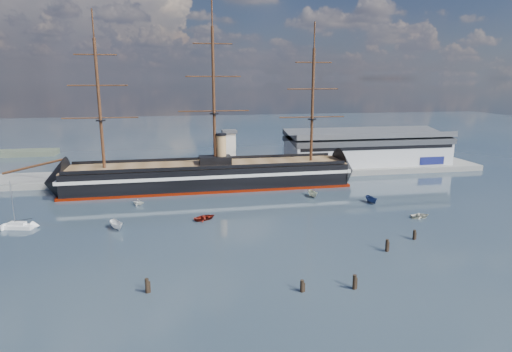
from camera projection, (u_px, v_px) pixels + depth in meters
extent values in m
plane|color=#1F3040|center=(234.00, 204.00, 120.20)|extent=(600.00, 600.00, 0.00)
cube|color=slate|center=(248.00, 175.00, 156.49)|extent=(180.00, 18.00, 2.00)
cube|color=#B7BABC|center=(367.00, 150.00, 167.34)|extent=(62.00, 20.00, 10.00)
cube|color=#3F4247|center=(368.00, 136.00, 166.10)|extent=(63.00, 21.00, 2.00)
cube|color=silver|center=(230.00, 153.00, 150.36)|extent=(4.00, 4.00, 14.00)
cube|color=#3F4247|center=(229.00, 131.00, 148.69)|extent=(5.00, 5.00, 1.00)
cube|color=black|center=(209.00, 176.00, 137.53)|extent=(88.17, 16.97, 7.00)
cube|color=silver|center=(209.00, 172.00, 137.27)|extent=(90.17, 17.24, 1.00)
cube|color=#641000|center=(210.00, 186.00, 138.35)|extent=(90.17, 17.20, 0.90)
cone|color=black|center=(55.00, 183.00, 129.29)|extent=(14.17, 15.83, 15.68)
cone|color=black|center=(346.00, 171.00, 145.91)|extent=(11.17, 15.80, 15.68)
cube|color=brown|center=(209.00, 165.00, 136.73)|extent=(88.16, 15.69, 0.40)
cube|color=black|center=(215.00, 160.00, 136.78)|extent=(10.07, 6.11, 2.50)
cylinder|color=tan|center=(221.00, 149.00, 136.36)|extent=(3.20, 3.20, 9.00)
cylinder|color=#381E0F|center=(34.00, 166.00, 127.12)|extent=(17.76, 0.90, 4.43)
cylinder|color=#381E0F|center=(99.00, 105.00, 126.74)|extent=(0.90, 0.90, 38.00)
cylinder|color=#381E0F|center=(214.00, 97.00, 132.37)|extent=(0.90, 0.90, 42.00)
cylinder|color=#381E0F|center=(312.00, 106.00, 138.76)|extent=(0.90, 0.90, 36.00)
cube|color=white|center=(18.00, 227.00, 100.35)|extent=(7.53, 3.89, 0.96)
cube|color=white|center=(17.00, 224.00, 100.18)|extent=(4.12, 2.47, 0.77)
cylinder|color=#B2B2B7|center=(12.00, 203.00, 98.98)|extent=(0.15, 0.15, 10.60)
imported|color=white|center=(117.00, 230.00, 99.91)|extent=(6.84, 5.06, 2.59)
imported|color=maroon|center=(205.00, 220.00, 106.99)|extent=(2.76, 3.75, 1.63)
imported|color=beige|center=(313.00, 197.00, 127.35)|extent=(5.96, 2.80, 2.30)
imported|color=white|center=(139.00, 205.00, 119.09)|extent=(4.63, 6.04, 2.04)
imported|color=beige|center=(420.00, 218.00, 108.55)|extent=(1.46, 3.18, 1.44)
imported|color=navy|center=(371.00, 203.00, 121.08)|extent=(6.16, 2.83, 2.38)
cylinder|color=black|center=(147.00, 293.00, 70.42)|extent=(0.64, 0.64, 3.23)
cylinder|color=black|center=(302.00, 292.00, 70.73)|extent=(0.64, 0.64, 2.78)
cylinder|color=black|center=(387.00, 251.00, 87.30)|extent=(0.64, 0.64, 3.27)
cylinder|color=black|center=(414.00, 239.00, 93.76)|extent=(0.64, 0.64, 2.89)
cylinder|color=black|center=(354.00, 289.00, 71.67)|extent=(0.64, 0.64, 3.24)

